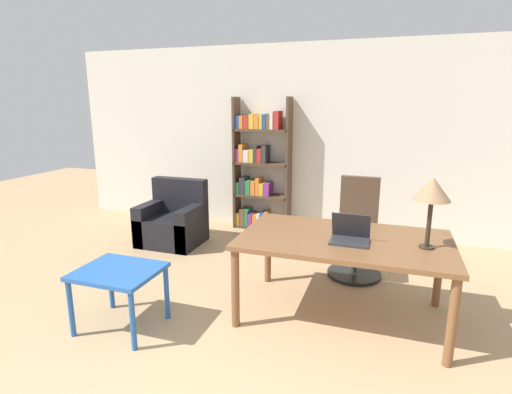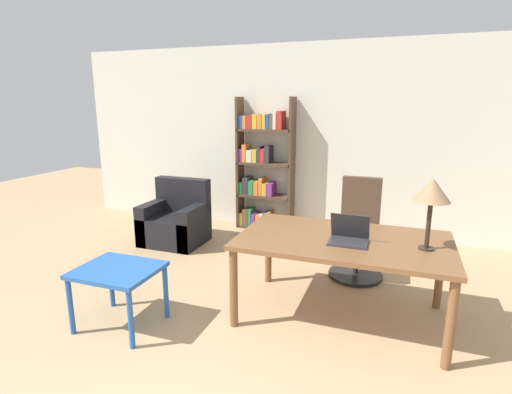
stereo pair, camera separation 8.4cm
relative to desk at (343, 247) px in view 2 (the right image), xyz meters
name	(u,v)px [view 2 (the right image)]	position (x,y,z in m)	size (l,w,h in m)	color
wall_back	(324,140)	(-0.64, 2.42, 0.69)	(8.00, 0.06, 2.70)	silver
desk	(343,247)	(0.00, 0.00, 0.00)	(1.79, 1.06, 0.74)	brown
laptop	(349,236)	(0.05, -0.09, 0.13)	(0.32, 0.25, 0.24)	#2D2D33
table_lamp	(432,192)	(0.66, -0.04, 0.55)	(0.28, 0.28, 0.58)	#2D2319
office_chair	(358,235)	(0.04, 0.98, -0.20)	(0.59, 0.59, 1.09)	black
side_table_blue	(118,277)	(-1.75, -0.80, -0.21)	(0.66, 0.57, 0.53)	#2356A3
armchair	(176,222)	(-2.41, 1.21, -0.38)	(0.79, 0.68, 0.86)	black
bookshelf	(261,170)	(-1.53, 2.23, 0.24)	(0.85, 0.28, 1.96)	#4C3828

